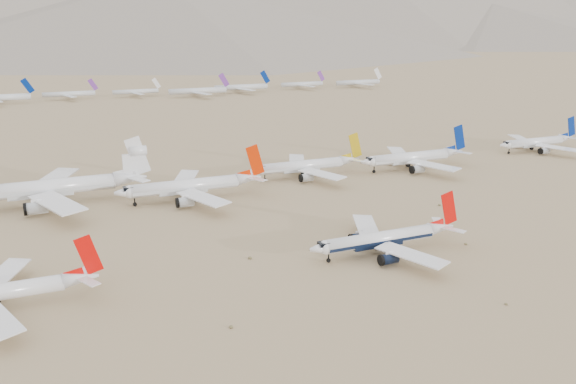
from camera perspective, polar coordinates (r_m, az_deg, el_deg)
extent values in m
plane|color=#9A7F5A|center=(138.71, 10.17, -6.99)|extent=(7000.00, 7000.00, 0.00)
cylinder|color=white|center=(141.39, 9.28, -4.69)|extent=(29.79, 3.52, 3.52)
cube|color=black|center=(141.55, 9.27, -4.86)|extent=(29.20, 3.57, 0.79)
sphere|color=white|center=(134.59, 3.83, -5.64)|extent=(3.52, 3.52, 3.52)
cube|color=black|center=(134.01, 3.64, -5.29)|extent=(2.47, 2.29, 0.88)
cone|color=white|center=(151.31, 15.26, -3.52)|extent=(7.45, 3.52, 3.52)
cube|color=white|center=(134.78, 12.43, -6.27)|extent=(11.51, 18.13, 0.55)
cube|color=white|center=(149.52, 16.51, -3.69)|extent=(4.73, 6.18, 0.21)
cylinder|color=black|center=(135.71, 10.25, -6.70)|extent=(4.14, 2.54, 2.54)
cube|color=white|center=(151.05, 7.96, -3.45)|extent=(11.51, 18.13, 0.55)
cube|color=white|center=(154.54, 14.94, -2.88)|extent=(4.73, 6.18, 0.21)
cylinder|color=black|center=(147.22, 7.21, -4.63)|extent=(4.14, 2.54, 2.54)
cube|color=red|center=(150.88, 16.04, -1.57)|extent=(5.65, 0.28, 9.30)
cylinder|color=black|center=(136.34, 4.14, -6.95)|extent=(1.06, 0.44, 1.06)
cylinder|color=black|center=(141.34, 10.17, -6.20)|extent=(1.48, 0.88, 1.48)
cylinder|color=black|center=(145.17, 9.13, -5.51)|extent=(1.48, 0.88, 1.48)
cone|color=white|center=(126.36, -20.28, -8.20)|extent=(7.16, 3.44, 3.44)
cube|color=white|center=(123.19, -19.57, -8.56)|extent=(4.55, 5.95, 0.21)
cube|color=white|center=(136.76, -26.98, -7.50)|extent=(11.07, 17.44, 0.53)
cube|color=white|center=(129.23, -19.75, -7.37)|extent=(4.55, 5.95, 0.21)
cube|color=red|center=(124.46, -19.59, -6.02)|extent=(5.43, 0.27, 8.95)
cylinder|color=white|center=(224.86, 12.26, 3.46)|extent=(33.84, 4.10, 4.10)
cube|color=silver|center=(224.98, 12.25, 3.33)|extent=(33.17, 4.16, 0.92)
sphere|color=white|center=(215.88, 8.54, 3.10)|extent=(4.10, 4.10, 4.10)
cube|color=black|center=(215.31, 8.41, 3.38)|extent=(2.87, 2.67, 1.03)
cone|color=white|center=(237.10, 16.46, 3.91)|extent=(8.46, 4.10, 4.10)
cube|color=white|center=(217.16, 14.58, 2.63)|extent=(13.07, 20.60, 0.64)
cube|color=white|center=(235.08, 17.37, 3.85)|extent=(5.37, 7.02, 0.25)
cylinder|color=silver|center=(217.78, 13.04, 2.27)|extent=(4.70, 2.95, 2.95)
cube|color=white|center=(236.06, 11.15, 3.98)|extent=(13.07, 20.60, 0.64)
cube|color=white|center=(240.97, 16.20, 4.26)|extent=(5.37, 7.02, 0.25)
cylinder|color=silver|center=(231.17, 10.67, 3.26)|extent=(4.70, 2.95, 2.95)
cube|color=navy|center=(237.39, 17.02, 5.33)|extent=(6.41, 0.33, 10.57)
cylinder|color=black|center=(217.40, 8.73, 2.07)|extent=(1.23, 0.51, 1.23)
cylinder|color=black|center=(224.28, 12.91, 2.36)|extent=(1.72, 1.03, 1.72)
cylinder|color=black|center=(228.84, 12.09, 2.70)|extent=(1.72, 1.03, 1.72)
cylinder|color=white|center=(208.37, 1.50, 2.71)|extent=(31.92, 3.88, 3.88)
cube|color=silver|center=(208.49, 1.50, 2.58)|extent=(31.28, 3.94, 0.87)
sphere|color=white|center=(202.63, -2.64, 2.29)|extent=(3.88, 3.88, 3.88)
cube|color=black|center=(202.18, -2.80, 2.56)|extent=(2.72, 2.52, 0.97)
cone|color=white|center=(216.81, 6.28, 3.26)|extent=(7.98, 3.88, 3.88)
cube|color=white|center=(199.67, 3.45, 1.85)|extent=(12.33, 19.43, 0.60)
cube|color=white|center=(214.31, 7.12, 3.20)|extent=(5.07, 6.62, 0.23)
cylinder|color=silver|center=(201.32, 1.94, 1.48)|extent=(4.43, 2.79, 2.79)
cube|color=white|center=(219.50, 0.90, 3.27)|extent=(12.33, 19.43, 0.60)
cube|color=white|center=(220.57, 6.19, 3.63)|extent=(5.07, 6.62, 0.23)
cylinder|color=silver|center=(215.32, 0.21, 2.52)|extent=(4.43, 2.79, 2.79)
cube|color=#B8970F|center=(216.64, 6.85, 4.73)|extent=(6.05, 0.31, 9.97)
cylinder|color=black|center=(203.96, -2.37, 1.26)|extent=(1.16, 0.48, 1.16)
cylinder|color=black|center=(207.43, 2.13, 1.60)|extent=(1.63, 0.97, 1.63)
cylinder|color=black|center=(212.21, 1.52, 1.96)|extent=(1.63, 0.97, 1.63)
cylinder|color=white|center=(183.78, -10.37, 0.62)|extent=(34.69, 4.24, 4.24)
cube|color=silver|center=(183.93, -10.36, 0.46)|extent=(34.00, 4.30, 0.95)
sphere|color=white|center=(181.24, -15.72, 0.02)|extent=(4.24, 4.24, 4.24)
cube|color=black|center=(180.85, -15.95, 0.35)|extent=(2.97, 2.76, 1.06)
cone|color=white|center=(189.01, -4.02, 1.41)|extent=(8.67, 4.24, 4.24)
cube|color=white|center=(173.10, -8.62, -0.57)|extent=(13.40, 21.11, 0.65)
cube|color=white|center=(185.73, -3.14, 1.32)|extent=(5.51, 7.20, 0.25)
cylinder|color=silver|center=(176.12, -10.33, -1.00)|extent=(4.82, 3.05, 3.05)
cube|color=white|center=(196.05, -10.36, 1.42)|extent=(13.40, 21.11, 0.65)
cube|color=white|center=(193.05, -3.93, 1.91)|extent=(5.51, 7.20, 0.25)
cylinder|color=silver|center=(192.27, -11.44, 0.46)|extent=(4.82, 3.05, 3.05)
cube|color=red|center=(188.24, -3.36, 3.25)|extent=(6.57, 0.34, 10.83)
cylinder|color=black|center=(182.58, -15.29, -1.22)|extent=(1.27, 0.53, 1.27)
cylinder|color=black|center=(182.44, -9.66, -0.77)|extent=(1.78, 1.06, 1.78)
cylinder|color=black|center=(187.98, -10.07, -0.26)|extent=(1.78, 1.06, 1.78)
cylinder|color=white|center=(191.24, -23.49, 0.40)|extent=(42.30, 5.06, 5.06)
cube|color=silver|center=(191.41, -23.47, 0.22)|extent=(41.45, 5.14, 1.14)
cone|color=white|center=(192.04, -15.73, 1.37)|extent=(10.57, 5.06, 5.06)
cube|color=white|center=(177.10, -22.43, -1.02)|extent=(16.34, 25.74, 0.79)
cube|color=white|center=(187.42, -14.94, 1.26)|extent=(6.71, 8.78, 0.30)
cylinder|color=silver|center=(182.19, -24.12, -1.50)|extent=(5.87, 3.65, 3.65)
cube|color=white|center=(205.76, -22.55, 1.35)|extent=(16.34, 25.74, 0.79)
cube|color=white|center=(196.78, -15.34, 1.96)|extent=(6.71, 8.78, 0.30)
cylinder|color=silver|center=(202.22, -24.04, 0.24)|extent=(5.87, 3.65, 3.65)
cube|color=white|center=(190.62, -15.03, 3.58)|extent=(8.02, 0.41, 13.21)
cylinder|color=white|center=(190.30, -14.98, 4.07)|extent=(5.29, 3.28, 3.28)
cylinder|color=black|center=(189.09, -22.80, -1.21)|extent=(2.13, 1.27, 2.13)
cylinder|color=black|center=(195.88, -22.82, -0.60)|extent=(2.13, 1.27, 2.13)
cylinder|color=white|center=(273.84, 23.78, 4.67)|extent=(30.53, 3.69, 3.69)
cube|color=silver|center=(273.92, 23.77, 4.58)|extent=(29.92, 3.74, 0.83)
sphere|color=white|center=(263.17, 21.45, 4.49)|extent=(3.69, 3.69, 3.69)
cube|color=black|center=(262.60, 21.39, 4.70)|extent=(2.58, 2.40, 0.92)
cone|color=white|center=(287.54, 26.43, 4.92)|extent=(7.63, 3.69, 3.69)
cube|color=white|center=(268.54, 25.74, 4.07)|extent=(11.79, 18.58, 0.57)
cube|color=white|center=(286.32, 27.16, 4.87)|extent=(4.85, 6.34, 0.22)
cylinder|color=silver|center=(268.02, 24.61, 3.83)|extent=(4.24, 2.66, 2.66)
cube|color=white|center=(282.97, 22.56, 5.04)|extent=(11.79, 18.58, 0.57)
cube|color=white|center=(290.84, 26.13, 5.17)|extent=(4.85, 6.34, 0.22)
cylinder|color=silver|center=(278.24, 22.38, 4.52)|extent=(4.24, 2.66, 2.66)
cube|color=navy|center=(288.24, 26.85, 5.97)|extent=(5.79, 0.30, 9.53)
cylinder|color=black|center=(264.55, 21.51, 3.73)|extent=(1.11, 0.46, 1.11)
cylinder|color=black|center=(273.68, 24.27, 3.86)|extent=(1.55, 0.92, 1.55)
cylinder|color=black|center=(277.15, 23.51, 4.10)|extent=(1.55, 0.92, 1.55)
cube|color=navy|center=(444.69, -24.95, 9.77)|extent=(8.93, 0.44, 11.25)
cylinder|color=silver|center=(452.56, -21.36, 9.27)|extent=(37.09, 3.67, 3.67)
cube|color=#6C3194|center=(452.59, -19.21, 10.28)|extent=(7.39, 0.37, 9.30)
cube|color=silver|center=(443.09, -21.31, 9.06)|extent=(9.77, 17.07, 0.37)
cube|color=silver|center=(462.16, -21.39, 9.33)|extent=(9.77, 17.07, 0.37)
cylinder|color=silver|center=(453.46, -15.22, 9.82)|extent=(34.25, 3.38, 3.38)
cube|color=white|center=(455.16, -13.24, 10.71)|extent=(6.82, 0.34, 8.59)
cube|color=silver|center=(444.79, -15.06, 9.64)|extent=(9.02, 15.77, 0.34)
cube|color=silver|center=(462.26, -15.37, 9.87)|extent=(9.02, 15.77, 0.34)
cylinder|color=silver|center=(444.03, -9.14, 10.12)|extent=(44.66, 4.41, 4.41)
cube|color=#6C3194|center=(448.51, -6.53, 11.25)|extent=(8.89, 0.44, 11.20)
cube|color=silver|center=(432.94, -8.78, 9.88)|extent=(11.77, 20.56, 0.44)
cube|color=silver|center=(455.28, -9.49, 10.18)|extent=(11.77, 20.56, 0.44)
cylinder|color=silver|center=(465.21, -4.78, 10.57)|extent=(44.26, 4.37, 4.37)
cube|color=navy|center=(471.16, -2.34, 11.60)|extent=(8.82, 0.44, 11.10)
cube|color=silver|center=(454.45, -4.33, 10.35)|extent=(11.66, 20.38, 0.44)
cube|color=silver|center=(476.15, -5.21, 10.63)|extent=(11.66, 20.38, 0.44)
cylinder|color=silver|center=(489.84, 1.44, 10.91)|extent=(37.87, 3.74, 3.74)
cube|color=#6C3194|center=(496.65, 3.37, 11.70)|extent=(7.54, 0.37, 9.50)
cube|color=silver|center=(481.00, 1.92, 10.72)|extent=(9.98, 17.43, 0.37)
cube|color=silver|center=(498.84, 0.98, 10.95)|extent=(9.98, 17.43, 0.37)
cylinder|color=silver|center=(506.62, 7.14, 11.00)|extent=(41.69, 4.12, 4.12)
cube|color=white|center=(515.84, 9.11, 11.81)|extent=(8.30, 0.41, 10.46)
cube|color=silver|center=(497.36, 7.76, 10.80)|extent=(10.98, 19.19, 0.41)
cube|color=silver|center=(516.06, 6.54, 11.06)|extent=(10.98, 19.19, 0.41)
cone|color=slate|center=(1226.07, -12.61, 17.21)|extent=(1260.00, 1260.00, 140.00)
cone|color=slate|center=(1612.29, 19.99, 15.76)|extent=(900.00, 900.00, 100.00)
ellipsoid|color=brown|center=(145.11, -26.78, -7.40)|extent=(1.12, 1.12, 0.62)
ellipsoid|color=brown|center=(109.77, -5.81, -13.45)|extent=(0.84, 0.84, 0.46)
ellipsoid|color=brown|center=(138.36, -3.87, -6.68)|extent=(0.98, 0.98, 0.54)
ellipsoid|color=brown|center=(125.38, 21.29, -10.55)|extent=(0.70, 0.70, 0.39)
ellipsoid|color=brown|center=(153.51, 17.61, -5.05)|extent=(0.84, 0.84, 0.46)
ellipsoid|color=brown|center=(183.04, 15.14, -1.27)|extent=(0.98, 0.98, 0.54)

